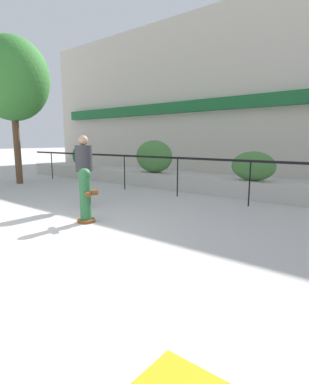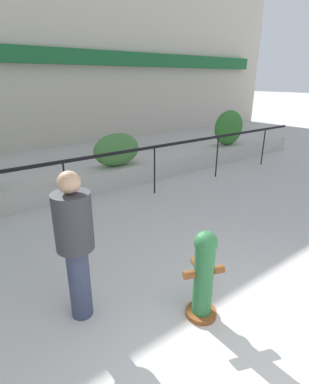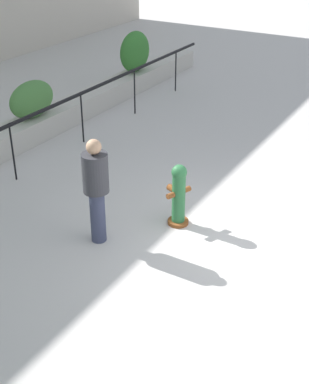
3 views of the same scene
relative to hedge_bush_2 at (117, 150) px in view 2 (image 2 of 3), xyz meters
name	(u,v)px [view 2 (image 2 of 3)]	position (x,y,z in m)	size (l,w,h in m)	color
planter_wall_low	(48,189)	(-1.79, 0.00, -0.66)	(18.00, 0.70, 0.50)	#B7B2A8
fence_railing_segment	(63,167)	(-1.79, -1.10, 0.11)	(15.00, 0.05, 1.15)	black
hedge_bush_2	(117,150)	(0.00, 0.00, 0.00)	(1.26, 0.58, 0.82)	#427538
hedge_bush_3	(229,128)	(4.24, 0.00, 0.15)	(1.22, 0.59, 1.12)	#2D6B28
fire_hydrant	(203,275)	(-1.61, -4.57, -0.36)	(0.47, 0.48, 1.08)	brown
pedestrian	(75,239)	(-2.69, -3.73, 0.08)	(0.52, 0.52, 1.73)	#383D56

